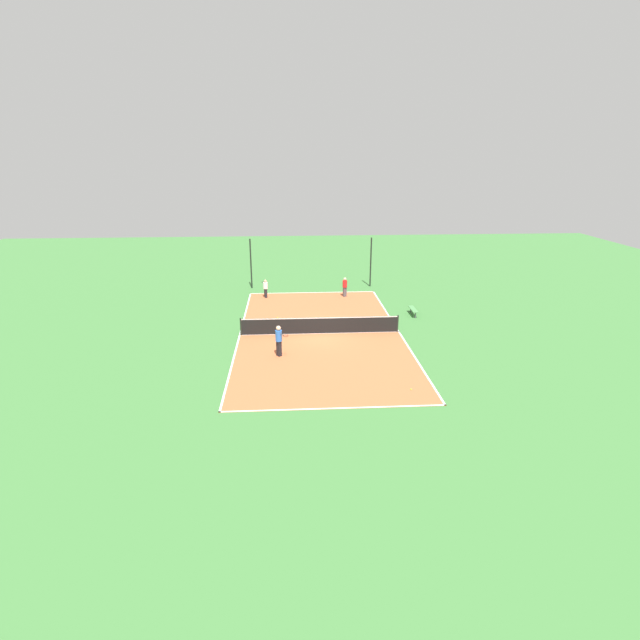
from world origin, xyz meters
TOP-DOWN VIEW (x-y plane):
  - ground_plane at (0.00, 0.00)m, footprint 80.00×80.00m
  - court_surface at (0.00, 0.00)m, footprint 10.14×19.71m
  - tennis_net at (0.00, 0.00)m, footprint 9.94×0.10m
  - bench at (6.76, 3.42)m, footprint 0.36×1.64m
  - player_coach_red at (2.49, 8.45)m, footprint 0.46×0.46m
  - player_near_white at (-3.74, 8.54)m, footprint 0.56×0.99m
  - player_near_blue at (-2.50, -3.57)m, footprint 0.85×0.93m
  - tennis_ball_near_net at (3.84, -8.23)m, footprint 0.07×0.07m
  - tennis_ball_right_alley at (3.71, 2.32)m, footprint 0.07×0.07m
  - tennis_ball_midcourt at (-2.73, 3.25)m, footprint 0.07×0.07m
  - fence_post_back_left at (-5.03, 11.65)m, footprint 0.12×0.12m
  - fence_post_back_right at (5.03, 11.65)m, footprint 0.12×0.12m

SIDE VIEW (x-z plane):
  - ground_plane at x=0.00m, z-range 0.00..0.00m
  - court_surface at x=0.00m, z-range 0.00..0.02m
  - tennis_ball_near_net at x=3.84m, z-range 0.02..0.09m
  - tennis_ball_right_alley at x=3.71m, z-range 0.02..0.09m
  - tennis_ball_midcourt at x=-2.73m, z-range 0.02..0.09m
  - bench at x=6.76m, z-range 0.16..0.61m
  - tennis_net at x=0.00m, z-range 0.03..1.12m
  - player_near_white at x=-3.74m, z-range 0.12..1.56m
  - player_coach_red at x=2.49m, z-range 0.12..1.65m
  - player_near_blue at x=-2.50m, z-range 0.16..1.93m
  - fence_post_back_left at x=-5.03m, z-range 0.00..4.16m
  - fence_post_back_right at x=5.03m, z-range 0.00..4.16m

